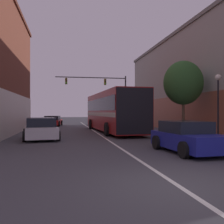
{
  "coord_description": "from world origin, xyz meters",
  "views": [
    {
      "loc": [
        -2.69,
        -5.93,
        1.78
      ],
      "look_at": [
        1.15,
        15.16,
        1.75
      ],
      "focal_mm": 42.0,
      "sensor_mm": 36.0,
      "label": 1
    }
  ],
  "objects_px": {
    "hatchback_foreground": "(187,137)",
    "street_lamp": "(218,98)",
    "traffic_signal_gantry": "(105,89)",
    "bus": "(112,110)",
    "street_tree_near": "(183,83)",
    "parked_car_left_mid": "(41,129)",
    "parked_car_left_near": "(53,121)"
  },
  "relations": [
    {
      "from": "street_lamp",
      "to": "street_tree_near",
      "type": "xyz_separation_m",
      "value": [
        -0.61,
        3.37,
        1.26
      ]
    },
    {
      "from": "bus",
      "to": "street_tree_near",
      "type": "relative_size",
      "value": 2.37
    },
    {
      "from": "bus",
      "to": "hatchback_foreground",
      "type": "height_order",
      "value": "bus"
    },
    {
      "from": "hatchback_foreground",
      "to": "traffic_signal_gantry",
      "type": "distance_m",
      "value": 23.61
    },
    {
      "from": "bus",
      "to": "traffic_signal_gantry",
      "type": "distance_m",
      "value": 11.53
    },
    {
      "from": "hatchback_foreground",
      "to": "street_lamp",
      "type": "relative_size",
      "value": 1.04
    },
    {
      "from": "parked_car_left_mid",
      "to": "street_tree_near",
      "type": "bearing_deg",
      "value": -96.15
    },
    {
      "from": "bus",
      "to": "hatchback_foreground",
      "type": "xyz_separation_m",
      "value": [
        1.1,
        -12.13,
        -1.26
      ]
    },
    {
      "from": "parked_car_left_near",
      "to": "hatchback_foreground",
      "type": "bearing_deg",
      "value": -157.93
    },
    {
      "from": "street_tree_near",
      "to": "hatchback_foreground",
      "type": "bearing_deg",
      "value": -114.32
    },
    {
      "from": "hatchback_foreground",
      "to": "street_tree_near",
      "type": "bearing_deg",
      "value": -28.16
    },
    {
      "from": "parked_car_left_mid",
      "to": "traffic_signal_gantry",
      "type": "relative_size",
      "value": 0.5
    },
    {
      "from": "parked_car_left_near",
      "to": "traffic_signal_gantry",
      "type": "relative_size",
      "value": 0.52
    },
    {
      "from": "street_lamp",
      "to": "bus",
      "type": "bearing_deg",
      "value": 119.69
    },
    {
      "from": "street_lamp",
      "to": "street_tree_near",
      "type": "relative_size",
      "value": 0.74
    },
    {
      "from": "traffic_signal_gantry",
      "to": "street_lamp",
      "type": "bearing_deg",
      "value": -78.98
    },
    {
      "from": "hatchback_foreground",
      "to": "street_tree_near",
      "type": "xyz_separation_m",
      "value": [
        3.15,
        6.97,
        3.19
      ]
    },
    {
      "from": "traffic_signal_gantry",
      "to": "street_lamp",
      "type": "relative_size",
      "value": 2.3
    },
    {
      "from": "traffic_signal_gantry",
      "to": "street_tree_near",
      "type": "bearing_deg",
      "value": -78.83
    },
    {
      "from": "bus",
      "to": "hatchback_foreground",
      "type": "relative_size",
      "value": 3.07
    },
    {
      "from": "hatchback_foreground",
      "to": "street_lamp",
      "type": "xyz_separation_m",
      "value": [
        3.76,
        3.6,
        1.93
      ]
    },
    {
      "from": "bus",
      "to": "street_tree_near",
      "type": "bearing_deg",
      "value": -143.46
    },
    {
      "from": "parked_car_left_near",
      "to": "bus",
      "type": "bearing_deg",
      "value": -146.38
    },
    {
      "from": "street_lamp",
      "to": "street_tree_near",
      "type": "bearing_deg",
      "value": 100.28
    },
    {
      "from": "parked_car_left_mid",
      "to": "traffic_signal_gantry",
      "type": "distance_m",
      "value": 18.28
    },
    {
      "from": "hatchback_foreground",
      "to": "street_tree_near",
      "type": "distance_m",
      "value": 8.29
    },
    {
      "from": "hatchback_foreground",
      "to": "parked_car_left_mid",
      "type": "bearing_deg",
      "value": 41.27
    },
    {
      "from": "parked_car_left_mid",
      "to": "street_lamp",
      "type": "relative_size",
      "value": 1.14
    },
    {
      "from": "parked_car_left_mid",
      "to": "street_lamp",
      "type": "height_order",
      "value": "street_lamp"
    },
    {
      "from": "bus",
      "to": "street_lamp",
      "type": "xyz_separation_m",
      "value": [
        4.86,
        -8.53,
        0.67
      ]
    },
    {
      "from": "parked_car_left_mid",
      "to": "street_lamp",
      "type": "bearing_deg",
      "value": -114.05
    },
    {
      "from": "hatchback_foreground",
      "to": "street_lamp",
      "type": "bearing_deg",
      "value": -50.1
    }
  ]
}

